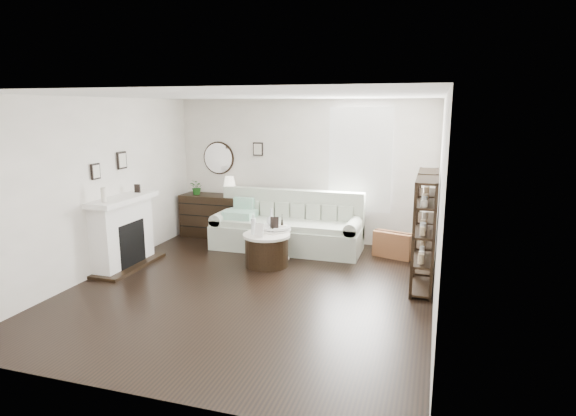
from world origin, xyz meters
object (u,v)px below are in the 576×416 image
(sofa, at_px, (288,230))
(drum_table, at_px, (267,250))
(pedestal_table, at_px, (276,229))
(dresser, at_px, (213,216))

(sofa, relative_size, drum_table, 3.51)
(sofa, bearing_deg, drum_table, -91.89)
(sofa, height_order, pedestal_table, sofa)
(sofa, bearing_deg, pedestal_table, -87.54)
(sofa, distance_m, drum_table, 1.05)
(dresser, distance_m, pedestal_table, 2.08)
(drum_table, height_order, pedestal_table, pedestal_table)
(sofa, distance_m, pedestal_table, 0.81)
(pedestal_table, bearing_deg, sofa, 92.46)
(sofa, distance_m, dresser, 1.72)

